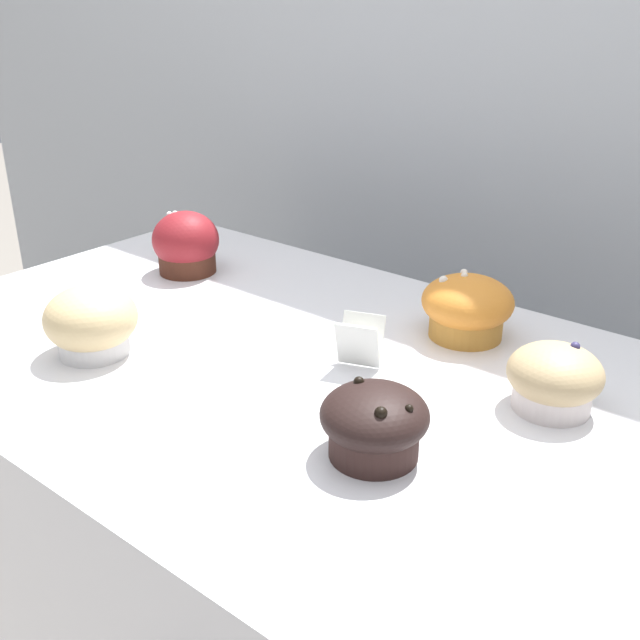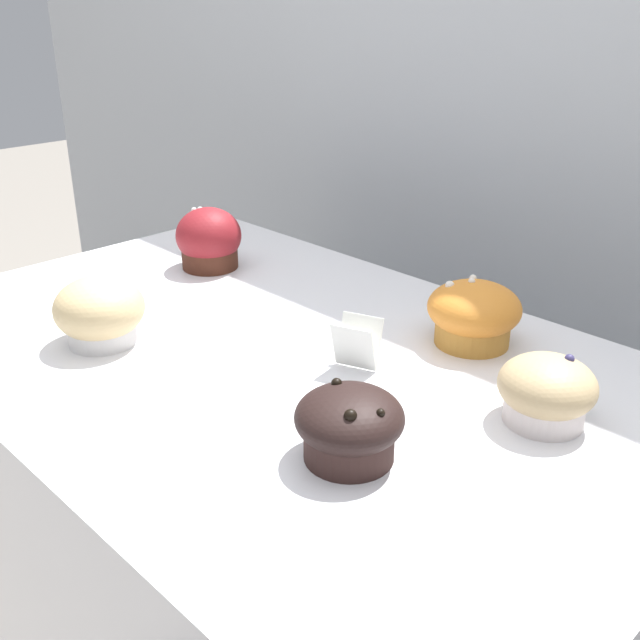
{
  "view_description": "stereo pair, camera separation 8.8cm",
  "coord_description": "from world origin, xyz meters",
  "px_view_note": "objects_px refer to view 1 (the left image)",
  "views": [
    {
      "loc": [
        0.55,
        -0.59,
        1.32
      ],
      "look_at": [
        0.04,
        0.04,
        0.95
      ],
      "focal_mm": 42.0,
      "sensor_mm": 36.0,
      "label": 1
    },
    {
      "loc": [
        0.62,
        -0.53,
        1.32
      ],
      "look_at": [
        0.04,
        0.04,
        0.95
      ],
      "focal_mm": 42.0,
      "sensor_mm": 36.0,
      "label": 2
    }
  ],
  "objects_px": {
    "muffin_front_left": "(467,307)",
    "muffin_back_right": "(91,322)",
    "muffin_front_center": "(374,422)",
    "muffin_front_right": "(554,379)",
    "muffin_back_left": "(186,245)"
  },
  "relations": [
    {
      "from": "muffin_front_left",
      "to": "muffin_front_center",
      "type": "bearing_deg",
      "value": -77.73
    },
    {
      "from": "muffin_front_center",
      "to": "muffin_back_right",
      "type": "distance_m",
      "value": 0.39
    },
    {
      "from": "muffin_front_center",
      "to": "muffin_back_right",
      "type": "relative_size",
      "value": 0.93
    },
    {
      "from": "muffin_front_left",
      "to": "muffin_back_right",
      "type": "bearing_deg",
      "value": -134.86
    },
    {
      "from": "muffin_front_right",
      "to": "muffin_back_left",
      "type": "bearing_deg",
      "value": 176.81
    },
    {
      "from": "muffin_back_right",
      "to": "muffin_front_right",
      "type": "height_order",
      "value": "muffin_back_right"
    },
    {
      "from": "muffin_back_left",
      "to": "muffin_back_right",
      "type": "distance_m",
      "value": 0.29
    },
    {
      "from": "muffin_back_right",
      "to": "muffin_front_center",
      "type": "bearing_deg",
      "value": 5.56
    },
    {
      "from": "muffin_front_center",
      "to": "muffin_back_right",
      "type": "bearing_deg",
      "value": -174.44
    },
    {
      "from": "muffin_back_left",
      "to": "muffin_front_left",
      "type": "distance_m",
      "value": 0.45
    },
    {
      "from": "muffin_front_center",
      "to": "muffin_back_left",
      "type": "relative_size",
      "value": 1.01
    },
    {
      "from": "muffin_front_center",
      "to": "muffin_front_right",
      "type": "height_order",
      "value": "muffin_front_right"
    },
    {
      "from": "muffin_front_right",
      "to": "muffin_front_center",
      "type": "bearing_deg",
      "value": -116.71
    },
    {
      "from": "muffin_front_left",
      "to": "muffin_front_right",
      "type": "relative_size",
      "value": 1.16
    },
    {
      "from": "muffin_front_center",
      "to": "muffin_back_right",
      "type": "xyz_separation_m",
      "value": [
        -0.39,
        -0.04,
        0.0
      ]
    }
  ]
}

